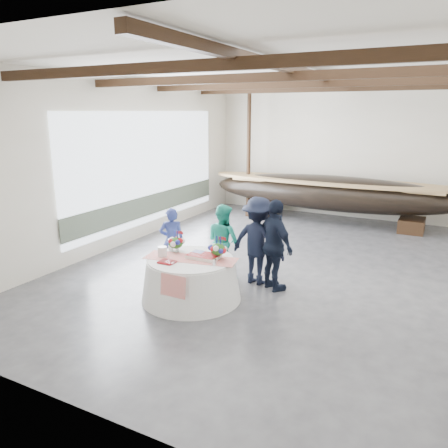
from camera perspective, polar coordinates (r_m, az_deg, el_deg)
The scene contains 14 objects.
floor at distance 10.42m, azimuth 9.68°, elevation -5.93°, with size 10.00×12.00×0.01m, color #3D3D42.
wall_back at distance 15.67m, azimuth 16.95°, elevation 8.93°, with size 10.00×0.02×4.50m, color silver.
wall_front at distance 4.62m, azimuth -12.83°, elevation -2.85°, with size 10.00×0.02×4.50m, color silver.
wall_left at distance 12.31m, azimuth -12.76°, elevation 7.84°, with size 0.02×12.00×4.50m, color silver.
ceiling at distance 9.82m, azimuth 10.86°, elevation 19.50°, with size 10.00×12.00×0.01m, color white.
pavilion_structure at distance 10.58m, azimuth 12.08°, elevation 16.37°, with size 9.80×11.76×4.50m.
open_bay at distance 13.10m, azimuth -9.66°, elevation 6.50°, with size 0.03×7.00×3.20m.
longboat_display at distance 14.81m, azimuth 13.86°, elevation 3.97°, with size 8.40×1.68×1.58m.
banquet_table at distance 8.65m, azimuth -4.32°, elevation -7.14°, with size 1.96×1.96×0.84m.
tabletop_items at distance 8.59m, azimuth -4.04°, elevation -3.26°, with size 1.88×0.99×0.40m.
guest_woman_blue at distance 9.95m, azimuth -6.83°, elevation -2.19°, with size 0.56×0.36×1.52m, color navy.
guest_woman_teal at distance 9.61m, azimuth -0.11°, elevation -2.26°, with size 0.81×0.63×1.66m, color teal.
guest_man_left at distance 9.28m, azimuth 4.43°, elevation -2.20°, with size 1.22×0.70×1.88m, color black.
guest_man_right at distance 8.95m, azimuth 6.64°, elevation -2.82°, with size 1.12×0.47×1.91m, color black.
Camera 1 is at (2.89, -9.34, 3.60)m, focal length 35.00 mm.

